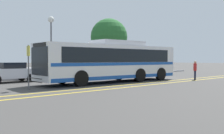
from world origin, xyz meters
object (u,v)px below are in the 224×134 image
object	(u,v)px
transit_bus	(112,61)
tree_0	(109,37)
parked_car_2	(79,70)
parked_car_3	(124,69)
street_lamp	(51,30)
pedestrian_0	(195,69)
bus_stop_sign	(28,61)
parked_car_1	(10,72)

from	to	relation	value
transit_bus	tree_0	world-z (taller)	tree_0
parked_car_2	parked_car_3	xyz separation A→B (m)	(5.26, -0.50, -0.02)
parked_car_2	street_lamp	bearing A→B (deg)	-152.22
parked_car_3	pedestrian_0	bearing A→B (deg)	-178.80
bus_stop_sign	parked_car_2	bearing A→B (deg)	-49.81
parked_car_3	tree_0	distance (m)	7.46
transit_bus	bus_stop_sign	distance (m)	6.63
transit_bus	street_lamp	distance (m)	8.33
transit_bus	street_lamp	bearing A→B (deg)	7.48
transit_bus	bus_stop_sign	xyz separation A→B (m)	(-6.62, -0.30, 0.02)
tree_0	street_lamp	bearing A→B (deg)	-164.20
parked_car_1	bus_stop_sign	distance (m)	5.37
transit_bus	parked_car_2	size ratio (longest dim) A/B	2.76
pedestrian_0	bus_stop_sign	xyz separation A→B (m)	(-12.97, 2.78, 0.69)
transit_bus	tree_0	bearing A→B (deg)	-38.05
parked_car_3	pedestrian_0	xyz separation A→B (m)	(0.24, -7.98, 0.18)
parked_car_3	pedestrian_0	world-z (taller)	pedestrian_0
bus_stop_sign	parked_car_3	bearing A→B (deg)	-64.91
bus_stop_sign	street_lamp	distance (m)	10.47
pedestrian_0	tree_0	bearing A→B (deg)	54.44
street_lamp	tree_0	world-z (taller)	tree_0
parked_car_2	pedestrian_0	xyz separation A→B (m)	(5.50, -8.48, 0.16)
parked_car_3	parked_car_1	bearing A→B (deg)	89.46
parked_car_2	pedestrian_0	world-z (taller)	pedestrian_0
pedestrian_0	street_lamp	distance (m)	13.40
bus_stop_sign	parked_car_1	bearing A→B (deg)	-8.09
parked_car_2	tree_0	size ratio (longest dim) A/B	0.62
parked_car_1	bus_stop_sign	size ratio (longest dim) A/B	1.60
parked_car_3	tree_0	size ratio (longest dim) A/B	0.68
parked_car_2	pedestrian_0	distance (m)	10.11
parked_car_1	parked_car_2	bearing A→B (deg)	-85.84
street_lamp	parked_car_3	bearing A→B (deg)	-23.14
bus_stop_sign	tree_0	distance (m)	19.36
parked_car_3	bus_stop_sign	world-z (taller)	bus_stop_sign
parked_car_3	street_lamp	world-z (taller)	street_lamp
pedestrian_0	bus_stop_sign	distance (m)	13.29
parked_car_2	parked_car_3	bearing A→B (deg)	80.51
parked_car_3	street_lamp	bearing A→B (deg)	66.35
bus_stop_sign	tree_0	bearing A→B (deg)	-52.60
parked_car_1	tree_0	xyz separation A→B (m)	(14.76, 5.64, 3.77)
transit_bus	tree_0	distance (m)	14.27
pedestrian_0	bus_stop_sign	bearing A→B (deg)	143.92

